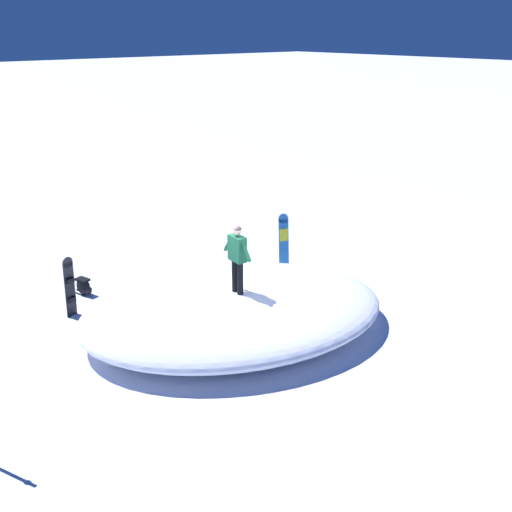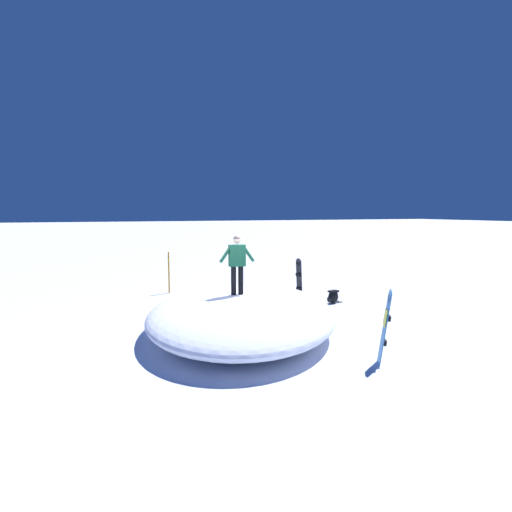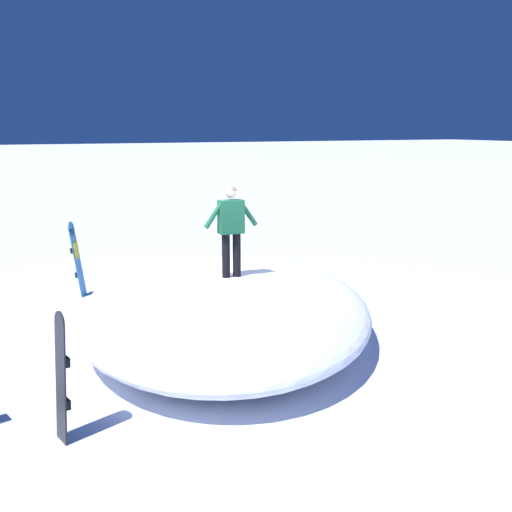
# 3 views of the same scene
# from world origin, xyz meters

# --- Properties ---
(ground) EXTENTS (240.00, 240.00, 0.00)m
(ground) POSITION_xyz_m (0.00, 0.00, 0.00)
(ground) COLOR white
(snow_mound) EXTENTS (8.40, 7.25, 0.99)m
(snow_mound) POSITION_xyz_m (0.13, -0.48, 0.49)
(snow_mound) COLOR white
(snow_mound) RESTS_ON ground
(snowboarder_standing) EXTENTS (0.24, 0.98, 1.59)m
(snowboarder_standing) POSITION_xyz_m (0.13, -0.34, 1.89)
(snowboarder_standing) COLOR black
(snowboarder_standing) RESTS_ON snow_mound
(snowboard_primary_upright) EXTENTS (0.36, 0.34, 1.62)m
(snowboard_primary_upright) POSITION_xyz_m (-3.30, -2.47, 0.84)
(snowboard_primary_upright) COLOR #2672BF
(snowboard_primary_upright) RESTS_ON ground
(snowboard_secondary_upright) EXTENTS (0.30, 0.20, 1.56)m
(snowboard_secondary_upright) POSITION_xyz_m (2.70, -3.54, 0.81)
(snowboard_secondary_upright) COLOR black
(snowboard_secondary_upright) RESTS_ON ground
(backpack_near) EXTENTS (0.38, 0.67, 0.47)m
(backpack_near) POSITION_xyz_m (1.96, -4.50, 0.24)
(backpack_near) COLOR black
(backpack_near) RESTS_ON ground
(trail_marker_pole) EXTENTS (0.10, 0.10, 1.64)m
(trail_marker_pole) POSITION_xyz_m (5.88, 0.56, 0.86)
(trail_marker_pole) COLOR orange
(trail_marker_pole) RESTS_ON ground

